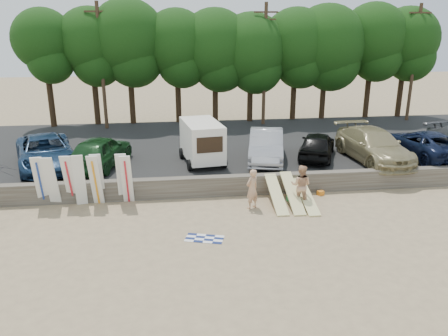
{
  "coord_description": "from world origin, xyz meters",
  "views": [
    {
      "loc": [
        -5.29,
        -17.08,
        7.99
      ],
      "look_at": [
        -2.74,
        3.0,
        1.42
      ],
      "focal_mm": 35.0,
      "sensor_mm": 36.0,
      "label": 1
    }
  ],
  "objects_px": {
    "car_3": "(317,145)",
    "beachgoer_b": "(301,185)",
    "cooler": "(291,198)",
    "car_0": "(46,152)",
    "beachgoer_a": "(252,189)",
    "car_2": "(266,146)",
    "car_1": "(100,151)",
    "car_5": "(424,144)",
    "car_4": "(373,145)",
    "box_trailer": "(202,140)"
  },
  "relations": [
    {
      "from": "box_trailer",
      "to": "beachgoer_a",
      "type": "xyz_separation_m",
      "value": [
        1.88,
        -5.07,
        -1.07
      ]
    },
    {
      "from": "car_2",
      "to": "beachgoer_b",
      "type": "bearing_deg",
      "value": -70.79
    },
    {
      "from": "car_0",
      "to": "beachgoer_a",
      "type": "bearing_deg",
      "value": -45.84
    },
    {
      "from": "box_trailer",
      "to": "cooler",
      "type": "relative_size",
      "value": 10.24
    },
    {
      "from": "car_0",
      "to": "car_3",
      "type": "relative_size",
      "value": 1.34
    },
    {
      "from": "cooler",
      "to": "car_1",
      "type": "bearing_deg",
      "value": 132.08
    },
    {
      "from": "beachgoer_b",
      "to": "box_trailer",
      "type": "bearing_deg",
      "value": -23.74
    },
    {
      "from": "car_3",
      "to": "car_5",
      "type": "xyz_separation_m",
      "value": [
        6.25,
        -0.56,
        0.0
      ]
    },
    {
      "from": "cooler",
      "to": "car_3",
      "type": "bearing_deg",
      "value": 36.02
    },
    {
      "from": "car_3",
      "to": "car_4",
      "type": "relative_size",
      "value": 0.74
    },
    {
      "from": "car_4",
      "to": "beachgoer_a",
      "type": "xyz_separation_m",
      "value": [
        -7.78,
        -4.27,
        -0.65
      ]
    },
    {
      "from": "car_3",
      "to": "beachgoer_b",
      "type": "distance_m",
      "value": 5.73
    },
    {
      "from": "car_5",
      "to": "beachgoer_a",
      "type": "bearing_deg",
      "value": 19.55
    },
    {
      "from": "car_4",
      "to": "cooler",
      "type": "relative_size",
      "value": 16.16
    },
    {
      "from": "box_trailer",
      "to": "cooler",
      "type": "distance_m",
      "value": 6.21
    },
    {
      "from": "box_trailer",
      "to": "car_1",
      "type": "distance_m",
      "value": 5.55
    },
    {
      "from": "car_0",
      "to": "car_1",
      "type": "distance_m",
      "value": 2.91
    },
    {
      "from": "car_0",
      "to": "car_2",
      "type": "xyz_separation_m",
      "value": [
        12.07,
        -0.23,
        0.02
      ]
    },
    {
      "from": "car_1",
      "to": "car_5",
      "type": "height_order",
      "value": "car_1"
    },
    {
      "from": "box_trailer",
      "to": "car_3",
      "type": "bearing_deg",
      "value": -7.06
    },
    {
      "from": "car_4",
      "to": "beachgoer_a",
      "type": "relative_size",
      "value": 3.27
    },
    {
      "from": "beachgoer_a",
      "to": "car_2",
      "type": "bearing_deg",
      "value": -142.43
    },
    {
      "from": "beachgoer_a",
      "to": "car_0",
      "type": "bearing_deg",
      "value": -60.62
    },
    {
      "from": "box_trailer",
      "to": "car_3",
      "type": "height_order",
      "value": "box_trailer"
    },
    {
      "from": "car_3",
      "to": "car_5",
      "type": "height_order",
      "value": "car_5"
    },
    {
      "from": "car_0",
      "to": "car_3",
      "type": "xyz_separation_m",
      "value": [
        15.1,
        -0.1,
        -0.07
      ]
    },
    {
      "from": "car_0",
      "to": "car_5",
      "type": "relative_size",
      "value": 1.09
    },
    {
      "from": "car_3",
      "to": "cooler",
      "type": "xyz_separation_m",
      "value": [
        -2.74,
        -4.58,
        -1.32
      ]
    },
    {
      "from": "car_3",
      "to": "beachgoer_b",
      "type": "height_order",
      "value": "car_3"
    },
    {
      "from": "car_0",
      "to": "beachgoer_b",
      "type": "xyz_separation_m",
      "value": [
        12.62,
        -5.24,
        -0.57
      ]
    },
    {
      "from": "car_0",
      "to": "car_3",
      "type": "height_order",
      "value": "car_0"
    },
    {
      "from": "box_trailer",
      "to": "car_1",
      "type": "xyz_separation_m",
      "value": [
        -5.53,
        -0.05,
        -0.44
      ]
    },
    {
      "from": "car_4",
      "to": "box_trailer",
      "type": "bearing_deg",
      "value": 171.39
    },
    {
      "from": "car_3",
      "to": "cooler",
      "type": "distance_m",
      "value": 5.5
    },
    {
      "from": "car_0",
      "to": "cooler",
      "type": "relative_size",
      "value": 16.13
    },
    {
      "from": "car_4",
      "to": "beachgoer_a",
      "type": "distance_m",
      "value": 8.9
    },
    {
      "from": "car_3",
      "to": "car_4",
      "type": "xyz_separation_m",
      "value": [
        2.98,
        -0.94,
        0.11
      ]
    },
    {
      "from": "car_5",
      "to": "car_2",
      "type": "bearing_deg",
      "value": -5.93
    },
    {
      "from": "car_2",
      "to": "car_4",
      "type": "xyz_separation_m",
      "value": [
        6.01,
        -0.81,
        0.02
      ]
    },
    {
      "from": "car_2",
      "to": "beachgoer_a",
      "type": "relative_size",
      "value": 2.8
    },
    {
      "from": "car_3",
      "to": "car_5",
      "type": "bearing_deg",
      "value": -161.44
    },
    {
      "from": "box_trailer",
      "to": "car_2",
      "type": "distance_m",
      "value": 3.67
    },
    {
      "from": "car_0",
      "to": "car_2",
      "type": "bearing_deg",
      "value": -19.65
    },
    {
      "from": "beachgoer_b",
      "to": "cooler",
      "type": "xyz_separation_m",
      "value": [
        -0.26,
        0.56,
        -0.82
      ]
    },
    {
      "from": "car_1",
      "to": "car_2",
      "type": "xyz_separation_m",
      "value": [
        9.17,
        0.07,
        -0.01
      ]
    },
    {
      "from": "car_4",
      "to": "beachgoer_a",
      "type": "height_order",
      "value": "car_4"
    },
    {
      "from": "car_2",
      "to": "cooler",
      "type": "distance_m",
      "value": 4.68
    },
    {
      "from": "car_1",
      "to": "box_trailer",
      "type": "bearing_deg",
      "value": -163.59
    },
    {
      "from": "box_trailer",
      "to": "car_0",
      "type": "height_order",
      "value": "box_trailer"
    },
    {
      "from": "beachgoer_b",
      "to": "cooler",
      "type": "bearing_deg",
      "value": -39.0
    }
  ]
}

